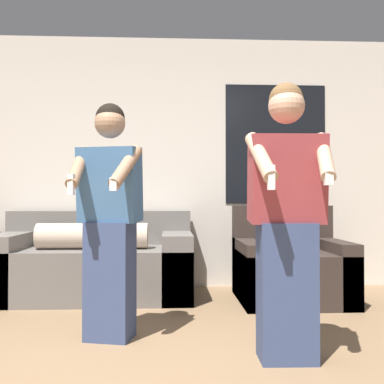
% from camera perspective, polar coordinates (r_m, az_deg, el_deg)
% --- Properties ---
extents(wall_back, '(6.17, 0.07, 2.70)m').
position_cam_1_polar(wall_back, '(4.91, -2.68, 3.85)').
color(wall_back, silver).
rests_on(wall_back, ground_plane).
extents(couch, '(1.86, 0.92, 0.82)m').
position_cam_1_polar(couch, '(4.48, -12.19, -8.95)').
color(couch, slate).
rests_on(couch, ground_plane).
extents(armchair, '(0.98, 0.91, 0.88)m').
position_cam_1_polar(armchair, '(4.35, 12.35, -9.30)').
color(armchair, '#332823').
rests_on(armchair, ground_plane).
extents(person_left, '(0.47, 0.53, 1.59)m').
position_cam_1_polar(person_left, '(3.08, -10.40, -3.41)').
color(person_left, '#384770').
rests_on(person_left, ground_plane).
extents(person_right, '(0.50, 0.47, 1.63)m').
position_cam_1_polar(person_right, '(2.68, 11.93, -3.51)').
color(person_right, '#384770').
rests_on(person_right, ground_plane).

